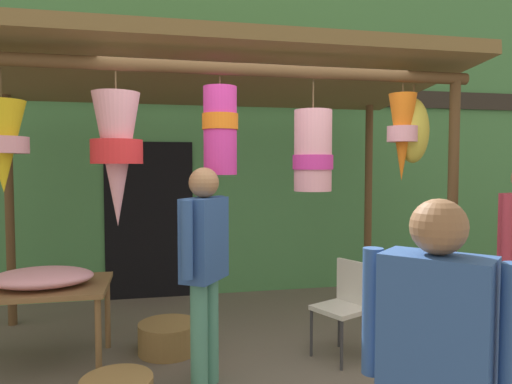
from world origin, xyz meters
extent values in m
plane|color=#60564C|center=(0.00, 0.00, 0.00)|extent=(30.00, 30.00, 0.00)
cube|color=#47844C|center=(0.00, 2.56, 2.13)|extent=(12.36, 0.25, 4.26)
cube|color=#2D2823|center=(0.00, 2.42, 2.64)|extent=(11.12, 0.04, 0.24)
cube|color=black|center=(-0.93, 2.43, 1.00)|extent=(1.10, 0.03, 2.00)
cylinder|color=brown|center=(1.72, 0.00, 1.23)|extent=(0.09, 0.09, 2.45)
cylinder|color=brown|center=(-2.36, 1.68, 1.23)|extent=(0.09, 0.09, 2.45)
cylinder|color=brown|center=(1.72, 1.68, 1.23)|extent=(0.09, 0.09, 2.45)
cylinder|color=brown|center=(-0.32, 0.00, 2.45)|extent=(4.28, 0.10, 0.10)
cylinder|color=brown|center=(-0.32, 1.68, 2.60)|extent=(4.28, 0.10, 0.10)
cube|color=olive|center=(-0.32, 0.84, 2.57)|extent=(4.58, 2.18, 0.33)
cylinder|color=brown|center=(-1.93, 0.07, 2.29)|extent=(0.01, 0.01, 0.23)
cone|color=yellow|center=(-1.93, 0.07, 1.84)|extent=(0.33, 0.33, 0.67)
cylinder|color=pink|center=(-1.93, 0.07, 1.85)|extent=(0.36, 0.36, 0.12)
cylinder|color=brown|center=(-1.12, 0.01, 2.32)|extent=(0.01, 0.01, 0.16)
cone|color=pink|center=(-1.12, 0.01, 1.74)|extent=(0.36, 0.36, 1.01)
cylinder|color=red|center=(-1.12, 0.01, 1.80)|extent=(0.38, 0.38, 0.18)
cylinder|color=brown|center=(-0.33, 0.05, 2.36)|extent=(0.01, 0.01, 0.08)
cylinder|color=#D13399|center=(-0.33, 0.05, 1.97)|extent=(0.26, 0.26, 0.70)
cylinder|color=orange|center=(-0.33, 0.05, 2.05)|extent=(0.29, 0.29, 0.13)
cylinder|color=brown|center=(0.44, 0.04, 2.28)|extent=(0.01, 0.01, 0.25)
cylinder|color=pink|center=(0.44, 0.04, 1.82)|extent=(0.31, 0.31, 0.67)
cylinder|color=#D13399|center=(0.44, 0.04, 1.73)|extent=(0.34, 0.34, 0.12)
cylinder|color=brown|center=(1.25, 0.04, 2.36)|extent=(0.01, 0.01, 0.09)
cone|color=orange|center=(1.25, 0.04, 1.94)|extent=(0.24, 0.24, 0.75)
cylinder|color=pink|center=(1.25, 0.04, 1.97)|extent=(0.26, 0.26, 0.13)
cylinder|color=#4C3D23|center=(1.37, 0.08, 2.34)|extent=(0.02, 0.02, 0.12)
ellipsoid|color=gold|center=(1.37, 0.08, 2.00)|extent=(0.28, 0.24, 0.56)
cube|color=brown|center=(-1.80, 0.46, 0.68)|extent=(1.11, 0.80, 0.04)
cylinder|color=brown|center=(-1.29, 0.11, 0.33)|extent=(0.05, 0.05, 0.66)
cylinder|color=brown|center=(-1.29, 0.81, 0.33)|extent=(0.05, 0.05, 0.66)
ellipsoid|color=pink|center=(-1.76, 0.41, 0.78)|extent=(0.80, 0.56, 0.15)
ellipsoid|color=red|center=(-1.64, 0.35, 0.79)|extent=(0.36, 0.28, 0.11)
cube|color=beige|center=(0.74, 0.14, 0.44)|extent=(0.53, 0.53, 0.04)
cube|color=beige|center=(0.90, 0.22, 0.64)|extent=(0.20, 0.38, 0.40)
cylinder|color=#333338|center=(0.50, 0.23, 0.22)|extent=(0.03, 0.03, 0.44)
cylinder|color=#333338|center=(0.65, -0.10, 0.22)|extent=(0.03, 0.03, 0.44)
cylinder|color=#333338|center=(0.82, 0.38, 0.22)|extent=(0.03, 0.03, 0.44)
cylinder|color=#333338|center=(0.98, 0.06, 0.22)|extent=(0.03, 0.03, 0.44)
cylinder|color=olive|center=(-0.75, 0.59, 0.13)|extent=(0.54, 0.54, 0.27)
cylinder|color=#B23347|center=(1.75, -0.63, 1.20)|extent=(0.08, 0.08, 0.57)
cylinder|color=#4C8E7A|center=(-0.54, -0.22, 0.42)|extent=(0.13, 0.13, 0.83)
cylinder|color=#4C8E7A|center=(-0.43, -0.07, 0.42)|extent=(0.13, 0.13, 0.83)
cube|color=#2D5193|center=(-0.49, -0.15, 1.14)|extent=(0.41, 0.45, 0.62)
cylinder|color=#2D5193|center=(-0.63, -0.36, 1.18)|extent=(0.08, 0.08, 0.56)
cylinder|color=#2D5193|center=(-0.34, 0.06, 1.18)|extent=(0.08, 0.08, 0.56)
sphere|color=#9E704C|center=(-0.49, -0.15, 1.57)|extent=(0.23, 0.23, 0.23)
cube|color=#2D5193|center=(0.21, -2.09, 1.07)|extent=(0.43, 0.44, 0.58)
cylinder|color=#2D5193|center=(0.03, -1.90, 1.10)|extent=(0.08, 0.08, 0.52)
cylinder|color=#2D5193|center=(0.38, -2.28, 1.10)|extent=(0.08, 0.08, 0.52)
sphere|color=#896042|center=(0.21, -2.09, 1.47)|extent=(0.21, 0.21, 0.21)
camera|label=1|loc=(-0.83, -3.65, 1.70)|focal=32.78mm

